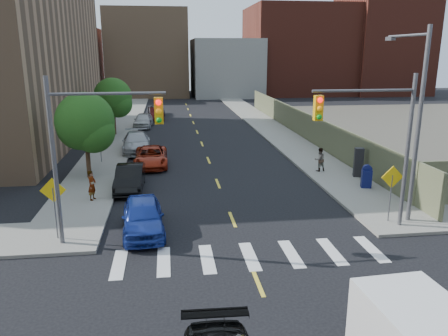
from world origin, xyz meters
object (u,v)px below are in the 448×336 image
object	(u,v)px
pedestrian_west	(92,185)
parked_car_maroon	(156,114)
parked_car_silver	(136,142)
parked_car_black	(130,178)
parked_car_white	(143,120)
parked_car_blue	(143,216)
pedestrian_east	(320,160)
parked_car_grey	(156,111)
mailbox	(367,176)
parked_car_red	(151,157)
payphone	(358,162)

from	to	relation	value
pedestrian_west	parked_car_maroon	bearing A→B (deg)	13.11
parked_car_silver	parked_car_black	bearing A→B (deg)	-91.79
parked_car_maroon	pedestrian_west	distance (m)	29.26
parked_car_white	parked_car_blue	bearing A→B (deg)	-83.23
parked_car_black	pedestrian_east	world-z (taller)	pedestrian_east
parked_car_grey	mailbox	distance (m)	35.33
parked_car_blue	pedestrian_west	distance (m)	5.32
parked_car_grey	parked_car_maroon	bearing A→B (deg)	-91.28
mailbox	parked_car_blue	bearing A→B (deg)	-145.95
mailbox	parked_car_maroon	bearing A→B (deg)	127.66
parked_car_silver	pedestrian_east	bearing A→B (deg)	-36.20
parked_car_red	parked_car_maroon	distance (m)	21.72
parked_car_blue	parked_car_silver	world-z (taller)	parked_car_silver
mailbox	pedestrian_east	distance (m)	4.14
parked_car_white	payphone	xyz separation A→B (m)	(14.50, -21.52, 0.31)
parked_car_black	mailbox	world-z (taller)	mailbox
parked_car_blue	pedestrian_east	size ratio (longest dim) A/B	2.85
parked_car_maroon	parked_car_grey	xyz separation A→B (m)	(-0.13, 3.97, -0.11)
mailbox	pedestrian_west	world-z (taller)	pedestrian_west
parked_car_blue	mailbox	distance (m)	13.50
parked_car_silver	payphone	distance (m)	17.42
parked_car_grey	mailbox	bearing A→B (deg)	-71.84
parked_car_black	parked_car_red	xyz separation A→B (m)	(1.05, 5.41, -0.04)
parked_car_silver	parked_car_grey	xyz separation A→B (m)	(1.17, 20.95, -0.17)
mailbox	parked_car_black	bearing A→B (deg)	-173.56
parked_car_silver	parked_car_white	world-z (taller)	parked_car_silver
parked_car_red	parked_car_maroon	size ratio (longest dim) A/B	1.13
parked_car_grey	parked_car_white	bearing A→B (deg)	-100.46
parked_car_white	payphone	bearing A→B (deg)	-51.88
parked_car_blue	payphone	world-z (taller)	payphone
parked_car_maroon	payphone	xyz separation A→B (m)	(13.20, -26.64, 0.36)
parked_car_black	mailbox	xyz separation A→B (m)	(13.73, -1.82, 0.09)
parked_car_blue	parked_car_white	size ratio (longest dim) A/B	0.99
parked_car_blue	parked_car_red	world-z (taller)	parked_car_blue
parked_car_silver	pedestrian_west	world-z (taller)	pedestrian_west
parked_car_maroon	parked_car_blue	bearing A→B (deg)	-94.81
pedestrian_west	pedestrian_east	bearing A→B (deg)	-55.26
parked_car_white	mailbox	world-z (taller)	parked_car_white
parked_car_grey	payphone	size ratio (longest dim) A/B	2.37
parked_car_maroon	parked_car_grey	size ratio (longest dim) A/B	1.00
pedestrian_west	payphone	bearing A→B (deg)	-62.46
parked_car_red	parked_car_silver	xyz separation A→B (m)	(-1.30, 4.75, 0.09)
parked_car_blue	parked_car_red	bearing A→B (deg)	85.88
parked_car_maroon	pedestrian_east	size ratio (longest dim) A/B	2.78
parked_car_maroon	mailbox	distance (m)	31.61
parked_car_black	parked_car_silver	size ratio (longest dim) A/B	0.82
parked_car_white	parked_car_grey	xyz separation A→B (m)	(1.17, 9.09, -0.16)
parked_car_black	parked_car_red	world-z (taller)	parked_car_black
parked_car_white	mailbox	distance (m)	27.63
parked_car_maroon	mailbox	xyz separation A→B (m)	(12.68, -28.95, 0.09)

